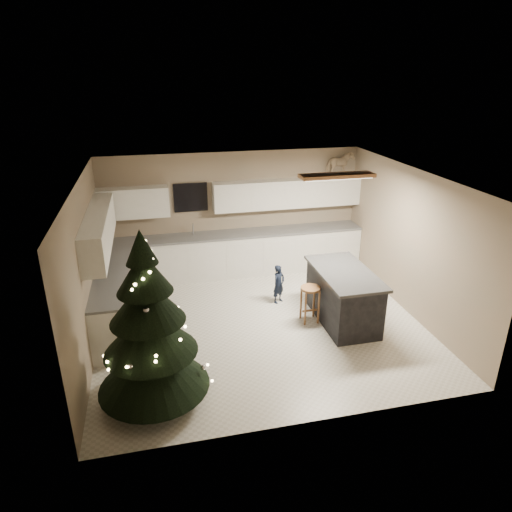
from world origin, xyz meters
name	(u,v)px	position (x,y,z in m)	size (l,w,h in m)	color
ground_plane	(260,324)	(0.00, 0.00, 0.00)	(5.50, 5.50, 0.00)	silver
room_shell	(262,230)	(0.02, 0.00, 1.75)	(5.52, 5.02, 2.61)	#947A61
cabinetry	(197,254)	(-0.91, 1.65, 0.76)	(5.50, 3.20, 2.00)	white
island	(343,296)	(1.44, -0.20, 0.48)	(0.90, 1.70, 0.95)	black
bar_stool	(310,296)	(0.87, -0.09, 0.50)	(0.34, 0.34, 0.66)	#986031
christmas_tree	(150,335)	(-1.85, -1.60, 1.00)	(1.53, 1.47, 2.44)	#3F2816
toddler	(279,284)	(0.53, 0.71, 0.38)	(0.28, 0.18, 0.76)	black
rocking_horse	(340,164)	(2.30, 2.33, 2.27)	(0.65, 0.42, 0.53)	#986031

